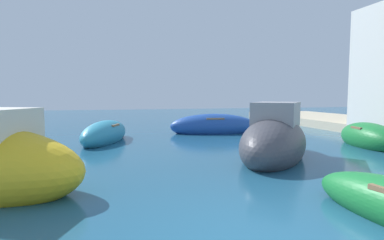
# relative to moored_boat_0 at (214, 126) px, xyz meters

# --- Properties ---
(moored_boat_0) EXTENTS (4.86, 2.15, 1.35)m
(moored_boat_0) POSITION_rel_moored_boat_0_xyz_m (0.00, 0.00, 0.00)
(moored_boat_0) COLOR #1E479E
(moored_boat_0) RESTS_ON ground
(moored_boat_5) EXTENTS (2.62, 4.32, 1.20)m
(moored_boat_5) POSITION_rel_moored_boat_0_xyz_m (-5.59, -1.66, -0.04)
(moored_boat_5) COLOR teal
(moored_boat_5) RESTS_ON ground
(moored_boat_6) EXTENTS (2.03, 3.49, 1.23)m
(moored_boat_6) POSITION_rel_moored_boat_0_xyz_m (4.68, -5.54, -0.03)
(moored_boat_6) COLOR #197233
(moored_boat_6) RESTS_ON ground
(moored_boat_7) EXTENTS (4.42, 4.80, 2.21)m
(moored_boat_7) POSITION_rel_moored_boat_0_xyz_m (-0.16, -6.68, 0.21)
(moored_boat_7) COLOR #3F3F47
(moored_boat_7) RESTS_ON ground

